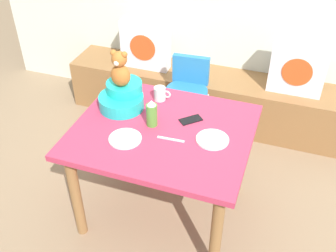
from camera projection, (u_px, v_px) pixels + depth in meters
name	position (u px, v px, depth m)	size (l,w,h in m)	color
ground_plane	(164.00, 208.00, 2.95)	(8.00, 8.00, 0.00)	#8C7256
window_bench	(207.00, 97.00, 3.73)	(2.60, 0.44, 0.46)	olive
pillow_floral_left	(146.00, 45.00, 3.60)	(0.44, 0.15, 0.44)	silver
pillow_floral_right	(298.00, 68.00, 3.25)	(0.44, 0.15, 0.44)	silver
dining_table	(163.00, 143.00, 2.57)	(1.11, 0.93, 0.74)	#B73351
highchair	(187.00, 93.00, 3.24)	(0.34, 0.46, 0.79)	#2672B2
infant_seat_teal	(122.00, 97.00, 2.67)	(0.30, 0.33, 0.16)	#1DB9B2
teddy_bear	(120.00, 70.00, 2.54)	(0.13, 0.12, 0.25)	#AA6228
ketchup_bottle	(152.00, 113.00, 2.49)	(0.07, 0.07, 0.18)	#4C8C33
coffee_mug	(160.00, 94.00, 2.74)	(0.12, 0.08, 0.09)	silver
dinner_plate_near	(125.00, 139.00, 2.42)	(0.20, 0.20, 0.01)	white
dinner_plate_far	(212.00, 140.00, 2.41)	(0.20, 0.20, 0.01)	white
cell_phone	(191.00, 120.00, 2.57)	(0.07, 0.14, 0.01)	black
table_fork	(171.00, 139.00, 2.42)	(0.02, 0.17, 0.01)	silver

